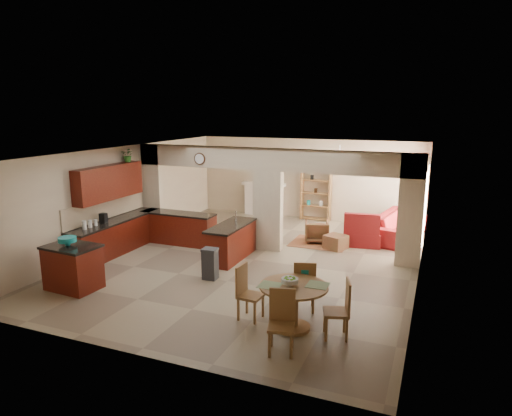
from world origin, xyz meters
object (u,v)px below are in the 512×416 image
at_px(dining_table, 293,301).
at_px(sofa, 400,226).
at_px(armchair, 317,231).
at_px(kitchen_island, 73,267).

distance_m(dining_table, sofa, 6.83).
distance_m(dining_table, armchair, 5.52).
bearing_deg(sofa, armchair, 130.34).
relative_size(sofa, armchair, 3.88).
distance_m(kitchen_island, armchair, 6.74).
distance_m(sofa, armchair, 2.57).
height_order(kitchen_island, armchair, kitchen_island).
xyz_separation_m(dining_table, sofa, (1.23, 6.72, -0.15)).
distance_m(kitchen_island, sofa, 9.15).
height_order(kitchen_island, dining_table, kitchen_island).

